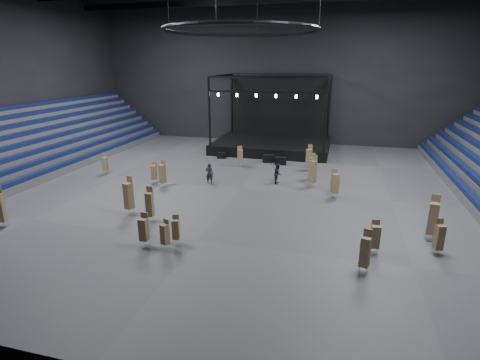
% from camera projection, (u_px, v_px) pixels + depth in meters
% --- Properties ---
extents(floor, '(50.00, 50.00, 0.00)m').
position_uv_depth(floor, '(240.00, 188.00, 33.00)').
color(floor, '#434446').
rests_on(floor, ground).
extents(wall_back, '(50.00, 0.20, 18.00)m').
position_uv_depth(wall_back, '(281.00, 75.00, 49.64)').
color(wall_back, black).
rests_on(wall_back, ground).
extents(wall_front, '(50.00, 0.20, 18.00)m').
position_uv_depth(wall_front, '(57.00, 120.00, 10.94)').
color(wall_front, black).
rests_on(wall_front, ground).
extents(bleachers_left, '(7.20, 40.00, 6.40)m').
position_uv_depth(bleachers_left, '(23.00, 153.00, 38.11)').
color(bleachers_left, '#505052').
rests_on(bleachers_left, floor).
extents(stage, '(14.00, 10.00, 9.20)m').
position_uv_depth(stage, '(273.00, 138.00, 47.52)').
color(stage, black).
rests_on(stage, floor).
extents(truss_ring, '(12.30, 12.30, 5.15)m').
position_uv_depth(truss_ring, '(240.00, 30.00, 29.08)').
color(truss_ring, black).
rests_on(truss_ring, ceiling).
extents(flight_case_left, '(1.11, 0.71, 0.69)m').
position_uv_depth(flight_case_left, '(221.00, 155.00, 43.11)').
color(flight_case_left, black).
rests_on(flight_case_left, floor).
extents(flight_case_mid, '(1.40, 1.00, 0.85)m').
position_uv_depth(flight_case_mid, '(269.00, 159.00, 41.39)').
color(flight_case_mid, black).
rests_on(flight_case_mid, floor).
extents(flight_case_right, '(1.26, 0.69, 0.82)m').
position_uv_depth(flight_case_right, '(281.00, 161.00, 40.49)').
color(flight_case_right, black).
rests_on(flight_case_right, floor).
extents(chair_stack_0, '(0.49, 0.49, 2.11)m').
position_uv_depth(chair_stack_0, '(144.00, 229.00, 22.30)').
color(chair_stack_0, silver).
rests_on(chair_stack_0, floor).
extents(chair_stack_1, '(0.54, 0.54, 2.05)m').
position_uv_depth(chair_stack_1, '(375.00, 236.00, 21.44)').
color(chair_stack_1, silver).
rests_on(chair_stack_1, floor).
extents(chair_stack_2, '(0.55, 0.55, 2.20)m').
position_uv_depth(chair_stack_2, '(439.00, 237.00, 21.26)').
color(chair_stack_2, silver).
rests_on(chair_stack_2, floor).
extents(chair_stack_3, '(0.57, 0.57, 2.55)m').
position_uv_depth(chair_stack_3, '(313.00, 166.00, 34.97)').
color(chair_stack_3, silver).
rests_on(chair_stack_3, floor).
extents(chair_stack_4, '(0.62, 0.62, 2.74)m').
position_uv_depth(chair_stack_4, '(309.00, 158.00, 37.76)').
color(chair_stack_4, silver).
rests_on(chair_stack_4, floor).
extents(chair_stack_5, '(0.70, 0.70, 2.42)m').
position_uv_depth(chair_stack_5, '(335.00, 183.00, 30.29)').
color(chair_stack_5, silver).
rests_on(chair_stack_5, floor).
extents(chair_stack_6, '(0.63, 0.63, 2.97)m').
position_uv_depth(chair_stack_6, '(433.00, 218.00, 22.90)').
color(chair_stack_6, silver).
rests_on(chair_stack_6, floor).
extents(chair_stack_7, '(0.59, 0.59, 2.46)m').
position_uv_depth(chair_stack_7, '(162.00, 173.00, 32.93)').
color(chair_stack_7, silver).
rests_on(chair_stack_7, floor).
extents(chair_stack_8, '(0.67, 0.67, 2.85)m').
position_uv_depth(chair_stack_8, '(129.00, 195.00, 26.96)').
color(chair_stack_8, silver).
rests_on(chair_stack_8, floor).
extents(chair_stack_9, '(0.68, 0.68, 2.18)m').
position_uv_depth(chair_stack_9, '(240.00, 156.00, 39.55)').
color(chair_stack_9, silver).
rests_on(chair_stack_9, floor).
extents(chair_stack_10, '(0.50, 0.50, 1.86)m').
position_uv_depth(chair_stack_10, '(176.00, 229.00, 22.61)').
color(chair_stack_10, silver).
rests_on(chair_stack_10, floor).
extents(chair_stack_11, '(0.70, 0.70, 2.92)m').
position_uv_depth(chair_stack_11, '(313.00, 171.00, 32.82)').
color(chair_stack_11, silver).
rests_on(chair_stack_11, floor).
extents(chair_stack_12, '(0.51, 0.51, 2.50)m').
position_uv_depth(chair_stack_12, '(150.00, 204.00, 25.82)').
color(chair_stack_12, silver).
rests_on(chair_stack_12, floor).
extents(chair_stack_13, '(0.59, 0.59, 2.03)m').
position_uv_depth(chair_stack_13, '(105.00, 163.00, 36.79)').
color(chair_stack_13, silver).
rests_on(chair_stack_13, floor).
extents(chair_stack_14, '(0.47, 0.47, 1.96)m').
position_uv_depth(chair_stack_14, '(154.00, 172.00, 34.12)').
color(chair_stack_14, silver).
rests_on(chair_stack_14, floor).
extents(chair_stack_16, '(0.53, 0.53, 1.86)m').
position_uv_depth(chair_stack_16, '(165.00, 233.00, 22.00)').
color(chair_stack_16, silver).
rests_on(chair_stack_16, floor).
extents(chair_stack_17, '(0.60, 0.60, 2.44)m').
position_uv_depth(chair_stack_17, '(365.00, 251.00, 19.39)').
color(chair_stack_17, silver).
rests_on(chair_stack_17, floor).
extents(man_center, '(0.73, 0.52, 1.88)m').
position_uv_depth(man_center, '(209.00, 173.00, 34.04)').
color(man_center, black).
rests_on(man_center, floor).
extents(crew_member, '(0.73, 0.92, 1.85)m').
position_uv_depth(crew_member, '(278.00, 174.00, 34.04)').
color(crew_member, black).
rests_on(crew_member, floor).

